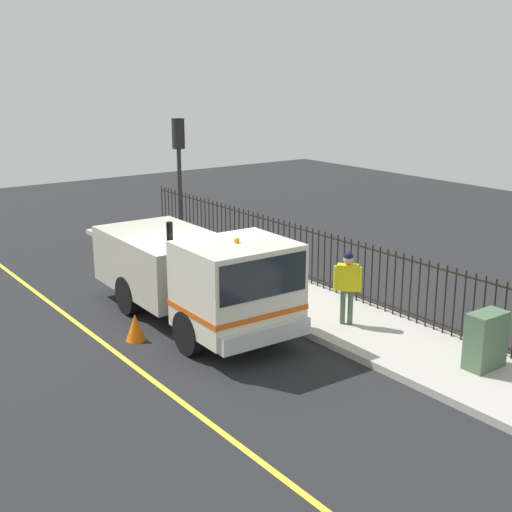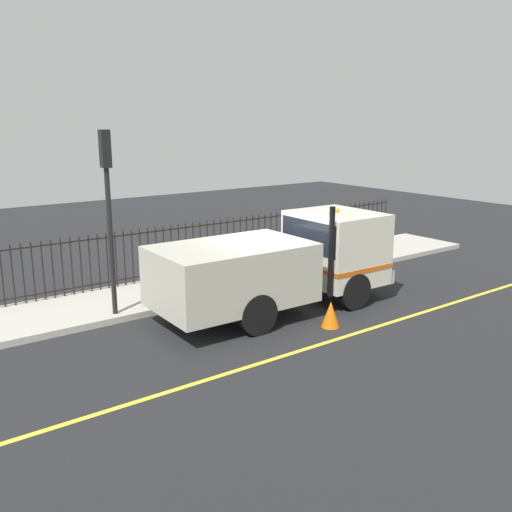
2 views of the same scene
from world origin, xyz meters
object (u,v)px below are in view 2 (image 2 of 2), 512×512
work_truck (289,259)px  traffic_light_near (107,187)px  traffic_cone (331,314)px  utility_cabinet (354,235)px  worker_standing (292,236)px

work_truck → traffic_light_near: bearing=-113.6°
work_truck → traffic_cone: work_truck is taller
utility_cabinet → work_truck: bearing=118.9°
work_truck → worker_standing: bearing=139.9°
work_truck → worker_standing: 3.44m
worker_standing → utility_cabinet: worker_standing is taller
traffic_light_near → utility_cabinet: 9.98m
work_truck → worker_standing: size_ratio=3.70×
worker_standing → utility_cabinet: (0.53, -3.36, -0.48)m
worker_standing → traffic_light_near: (-0.75, 6.22, 2.03)m
utility_cabinet → traffic_cone: (-4.75, 5.68, -0.42)m
worker_standing → traffic_light_near: traffic_light_near is taller
worker_standing → utility_cabinet: 3.43m
worker_standing → traffic_light_near: 6.58m
traffic_light_near → utility_cabinet: size_ratio=3.82×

